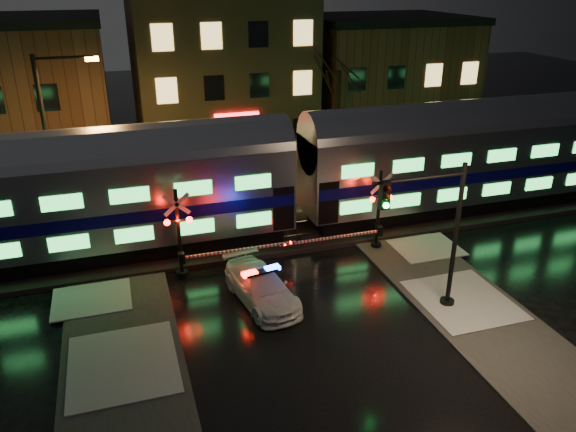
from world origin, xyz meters
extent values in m
plane|color=black|center=(0.00, 0.00, 0.00)|extent=(120.00, 120.00, 0.00)
cube|color=black|center=(0.00, 5.00, 0.12)|extent=(90.00, 4.20, 0.24)
cube|color=#2D2D2D|center=(-6.50, -6.00, 0.06)|extent=(4.00, 20.00, 0.12)
cube|color=#2D2D2D|center=(6.50, -6.00, 0.06)|extent=(4.00, 20.00, 0.12)
cube|color=brown|center=(2.00, 22.50, 5.75)|extent=(12.00, 11.00, 11.50)
cube|color=#532F20|center=(15.00, 22.00, 4.25)|extent=(12.00, 10.00, 8.50)
cube|color=black|center=(-10.81, 5.00, 0.64)|extent=(24.00, 2.40, 0.80)
cube|color=#0A096C|center=(-10.81, 5.00, 2.54)|extent=(24.75, 3.09, 0.55)
cube|color=black|center=(15.19, 5.00, 0.64)|extent=(24.00, 2.40, 0.80)
cube|color=#B7BAC1|center=(15.19, 5.00, 2.94)|extent=(25.00, 3.05, 3.80)
cube|color=#0A096C|center=(15.19, 5.00, 2.54)|extent=(24.75, 3.09, 0.55)
cube|color=#3BE35B|center=(15.19, 3.45, 1.79)|extent=(21.00, 0.05, 0.62)
cube|color=#3BE35B|center=(15.19, 3.45, 3.59)|extent=(21.00, 0.05, 0.62)
cylinder|color=#B7BAC1|center=(15.19, 5.00, 4.64)|extent=(25.00, 3.05, 3.05)
imported|color=white|center=(-1.06, -0.47, 0.65)|extent=(2.54, 4.70, 1.29)
cube|color=black|center=(-1.06, -0.47, 1.33)|extent=(1.39, 0.57, 0.09)
cube|color=#FF0C05|center=(-1.54, -0.55, 1.37)|extent=(0.64, 0.40, 0.15)
cube|color=#1426FF|center=(-0.58, -0.39, 1.37)|extent=(0.64, 0.40, 0.15)
cylinder|color=black|center=(5.32, 2.40, 0.15)|extent=(0.48, 0.48, 0.29)
cylinder|color=black|center=(5.32, 2.40, 1.94)|extent=(0.16, 0.16, 3.88)
sphere|color=#FF0C05|center=(4.89, 2.22, 2.62)|extent=(0.25, 0.25, 0.25)
sphere|color=#FF0C05|center=(5.76, 2.22, 2.62)|extent=(0.25, 0.25, 0.25)
cube|color=white|center=(2.90, 2.15, 1.02)|extent=(4.85, 0.10, 0.10)
cube|color=black|center=(5.32, 2.15, 1.02)|extent=(0.25, 0.30, 0.45)
cylinder|color=black|center=(-3.80, 2.40, 0.15)|extent=(0.50, 0.50, 0.30)
cylinder|color=black|center=(-3.80, 2.40, 2.02)|extent=(0.16, 0.16, 4.03)
sphere|color=#FF0C05|center=(-4.26, 2.22, 2.72)|extent=(0.26, 0.26, 0.26)
sphere|color=#FF0C05|center=(-3.35, 2.22, 2.72)|extent=(0.26, 0.26, 0.26)
cube|color=white|center=(-1.28, 2.15, 1.06)|extent=(5.04, 0.10, 0.10)
cube|color=black|center=(-3.80, 2.15, 1.06)|extent=(0.25, 0.30, 0.45)
cylinder|color=black|center=(5.76, -3.01, 0.15)|extent=(0.55, 0.55, 0.29)
cylinder|color=black|center=(5.76, -3.01, 2.95)|extent=(0.18, 0.18, 5.90)
cylinder|color=black|center=(3.99, -3.01, 5.50)|extent=(3.54, 0.12, 0.12)
cube|color=black|center=(2.62, -3.16, 5.11)|extent=(0.31, 0.28, 0.98)
sphere|color=#0CFF3F|center=(2.62, -3.32, 4.79)|extent=(0.22, 0.22, 0.22)
cylinder|color=black|center=(-8.93, 9.00, 4.35)|extent=(0.22, 0.22, 8.69)
cylinder|color=black|center=(-7.63, 9.00, 8.48)|extent=(2.61, 0.13, 0.13)
cube|color=orange|center=(-6.43, 9.00, 8.37)|extent=(0.60, 0.30, 0.20)
camera|label=1|loc=(-5.84, -19.00, 12.04)|focal=35.00mm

